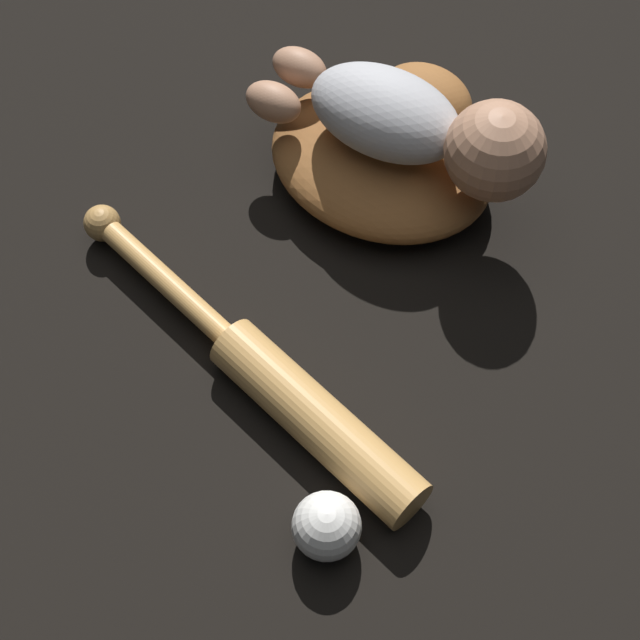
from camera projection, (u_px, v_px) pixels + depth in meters
name	position (u px, v px, depth m)	size (l,w,h in m)	color
ground_plane	(347.00, 165.00, 1.37)	(6.00, 6.00, 0.00)	black
baseball_glove	(389.00, 150.00, 1.33)	(0.36, 0.34, 0.08)	#935B2D
baby_figure	(420.00, 125.00, 1.23)	(0.36, 0.22, 0.12)	#B2B2B7
baseball_bat	(280.00, 387.00, 1.17)	(0.44, 0.36, 0.06)	tan
baseball	(327.00, 526.00, 1.09)	(0.07, 0.07, 0.07)	white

